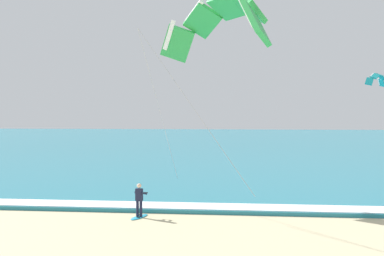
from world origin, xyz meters
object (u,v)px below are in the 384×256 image
(kitesurfer, at_px, (139,199))
(kite_primary, at_px, (219,20))
(kite_distant, at_px, (377,78))
(surfboard, at_px, (139,217))

(kitesurfer, relative_size, kite_primary, 0.16)
(kite_primary, relative_size, kite_distant, 2.80)
(surfboard, distance_m, kite_distant, 40.33)
(surfboard, xyz_separation_m, kite_primary, (3.80, 2.89, 10.22))
(kite_primary, distance_m, kite_distant, 34.83)
(kite_primary, bearing_deg, kitesurfer, -142.80)
(kitesurfer, xyz_separation_m, kite_distant, (21.08, 33.09, 8.34))
(kitesurfer, height_order, kite_primary, kite_primary)
(surfboard, relative_size, kite_primary, 0.14)
(kite_primary, xyz_separation_m, kite_distant, (17.29, 30.22, -0.97))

